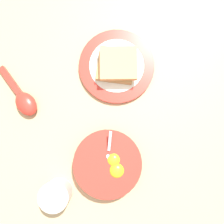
# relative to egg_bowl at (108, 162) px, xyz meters

# --- Properties ---
(ground_plane) EXTENTS (3.00, 3.00, 0.00)m
(ground_plane) POSITION_rel_egg_bowl_xyz_m (-0.07, -0.09, -0.02)
(ground_plane) COLOR tan
(egg_bowl) EXTENTS (0.18, 0.18, 0.07)m
(egg_bowl) POSITION_rel_egg_bowl_xyz_m (0.00, 0.00, 0.00)
(egg_bowl) COLOR red
(egg_bowl) RESTS_ON ground_plane
(toast_plate) EXTENTS (0.22, 0.22, 0.01)m
(toast_plate) POSITION_rel_egg_bowl_xyz_m (-0.25, 0.10, -0.01)
(toast_plate) COLOR red
(toast_plate) RESTS_ON ground_plane
(toast_sandwich) EXTENTS (0.13, 0.13, 0.04)m
(toast_sandwich) POSITION_rel_egg_bowl_xyz_m (-0.25, 0.10, 0.01)
(toast_sandwich) COLOR tan
(toast_sandwich) RESTS_ON toast_plate
(soup_spoon) EXTENTS (0.17, 0.09, 0.03)m
(soup_spoon) POSITION_rel_egg_bowl_xyz_m (-0.23, -0.18, -0.01)
(soup_spoon) COLOR red
(soup_spoon) RESTS_ON ground_plane
(drinking_cup) EXTENTS (0.08, 0.08, 0.06)m
(drinking_cup) POSITION_rel_egg_bowl_xyz_m (0.04, -0.15, 0.01)
(drinking_cup) COLOR silver
(drinking_cup) RESTS_ON ground_plane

